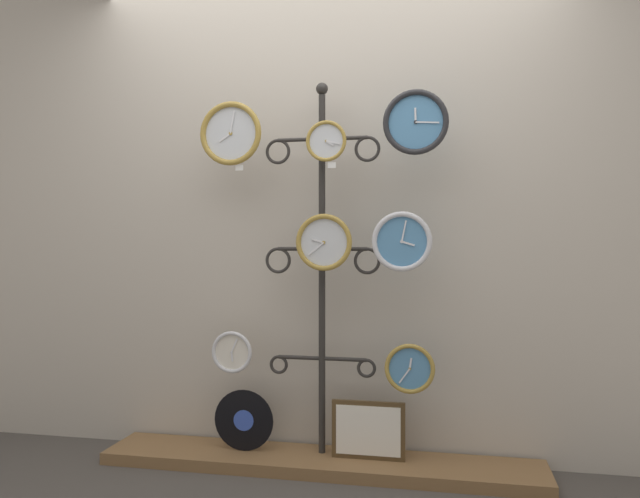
{
  "coord_description": "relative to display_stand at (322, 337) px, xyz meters",
  "views": [
    {
      "loc": [
        0.63,
        -2.68,
        1.13
      ],
      "look_at": [
        0.0,
        0.36,
        1.09
      ],
      "focal_mm": 35.0,
      "sensor_mm": 36.0,
      "label": 1
    }
  ],
  "objects": [
    {
      "name": "clock_top_left",
      "position": [
        -0.45,
        -0.08,
        1.03
      ],
      "size": [
        0.32,
        0.04,
        0.32
      ],
      "color": "silver"
    },
    {
      "name": "vinyl_record",
      "position": [
        -0.4,
        -0.06,
        -0.43
      ],
      "size": [
        0.31,
        0.01,
        0.31
      ],
      "color": "black",
      "rests_on": "low_shelf"
    },
    {
      "name": "price_tag_upper",
      "position": [
        -0.41,
        -0.08,
        0.86
      ],
      "size": [
        0.04,
        0.0,
        0.03
      ],
      "color": "white"
    },
    {
      "name": "low_shelf",
      "position": [
        0.0,
        -0.06,
        -0.62
      ],
      "size": [
        2.2,
        0.36,
        0.06
      ],
      "color": "brown",
      "rests_on": "ground_plane"
    },
    {
      "name": "clock_bottom_right",
      "position": [
        0.45,
        -0.08,
        -0.13
      ],
      "size": [
        0.24,
        0.04,
        0.24
      ],
      "color": "#4C84B2"
    },
    {
      "name": "clock_top_center",
      "position": [
        0.04,
        -0.09,
        0.97
      ],
      "size": [
        0.2,
        0.04,
        0.2
      ],
      "color": "silver"
    },
    {
      "name": "clock_bottom_left",
      "position": [
        -0.45,
        -0.08,
        -0.08
      ],
      "size": [
        0.21,
        0.04,
        0.21
      ],
      "color": "silver"
    },
    {
      "name": "ground_plane",
      "position": [
        0.0,
        -0.41,
        -0.65
      ],
      "size": [
        12.0,
        12.0,
        0.0
      ],
      "primitive_type": "plane",
      "color": "#47423D"
    },
    {
      "name": "picture_frame",
      "position": [
        0.24,
        -0.05,
        -0.45
      ],
      "size": [
        0.36,
        0.02,
        0.29
      ],
      "color": "#4C381E",
      "rests_on": "low_shelf"
    },
    {
      "name": "price_tag_mid",
      "position": [
        0.07,
        -0.1,
        0.86
      ],
      "size": [
        0.04,
        0.0,
        0.03
      ],
      "color": "white"
    },
    {
      "name": "display_stand",
      "position": [
        0.0,
        0.0,
        0.0
      ],
      "size": [
        0.59,
        0.38,
        1.93
      ],
      "color": "#282623",
      "rests_on": "ground_plane"
    },
    {
      "name": "clock_middle_right",
      "position": [
        0.41,
        -0.09,
        0.48
      ],
      "size": [
        0.29,
        0.04,
        0.29
      ],
      "color": "#4C84B2"
    },
    {
      "name": "clock_top_right",
      "position": [
        0.47,
        -0.1,
        1.05
      ],
      "size": [
        0.31,
        0.04,
        0.31
      ],
      "color": "#4C84B2"
    },
    {
      "name": "shop_wall",
      "position": [
        0.0,
        0.16,
        0.75
      ],
      "size": [
        4.4,
        0.04,
        2.8
      ],
      "color": "#BCB2A3",
      "rests_on": "ground_plane"
    },
    {
      "name": "clock_middle_center",
      "position": [
        0.03,
        -0.09,
        0.48
      ],
      "size": [
        0.28,
        0.04,
        0.28
      ],
      "color": "silver"
    }
  ]
}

